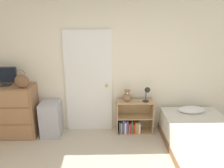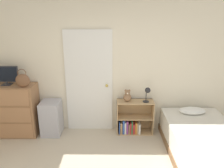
{
  "view_description": "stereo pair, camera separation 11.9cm",
  "coord_description": "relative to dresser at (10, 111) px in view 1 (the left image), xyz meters",
  "views": [
    {
      "loc": [
        0.09,
        -1.79,
        2.26
      ],
      "look_at": [
        0.18,
        2.04,
        1.04
      ],
      "focal_mm": 35.0,
      "sensor_mm": 36.0,
      "label": 1
    },
    {
      "loc": [
        0.21,
        -1.79,
        2.26
      ],
      "look_at": [
        0.18,
        2.04,
        1.04
      ],
      "focal_mm": 35.0,
      "sensor_mm": 36.0,
      "label": 2
    }
  ],
  "objects": [
    {
      "name": "handbag",
      "position": [
        0.35,
        -0.12,
        0.63
      ],
      "size": [
        0.26,
        0.12,
        0.34
      ],
      "color": "brown",
      "rests_on": "dresser"
    },
    {
      "name": "wall_back",
      "position": [
        1.77,
        0.27,
        0.77
      ],
      "size": [
        10.0,
        0.06,
        2.55
      ],
      "color": "beige",
      "rests_on": "ground_plane"
    },
    {
      "name": "teddy_bear",
      "position": [
        2.24,
        0.07,
        0.26
      ],
      "size": [
        0.16,
        0.16,
        0.24
      ],
      "color": "#8C6647",
      "rests_on": "bookshelf"
    },
    {
      "name": "storage_bin",
      "position": [
        0.77,
        0.02,
        -0.17
      ],
      "size": [
        0.37,
        0.4,
        0.67
      ],
      "color": "#ADADB7",
      "rests_on": "ground_plane"
    },
    {
      "name": "desk_lamp",
      "position": [
        2.62,
        0.03,
        0.37
      ],
      "size": [
        0.13,
        0.13,
        0.29
      ],
      "color": "#262628",
      "rests_on": "bookshelf"
    },
    {
      "name": "dresser",
      "position": [
        0.0,
        0.0,
        0.0
      ],
      "size": [
        1.0,
        0.44,
        1.01
      ],
      "color": "#996B47",
      "rests_on": "ground_plane"
    },
    {
      "name": "door_closed",
      "position": [
        1.5,
        0.22,
        0.5
      ],
      "size": [
        0.91,
        0.09,
        2.01
      ],
      "color": "white",
      "rests_on": "ground_plane"
    },
    {
      "name": "bookshelf",
      "position": [
        2.36,
        0.07,
        -0.26
      ],
      "size": [
        0.71,
        0.29,
        0.67
      ],
      "color": "tan",
      "rests_on": "ground_plane"
    },
    {
      "name": "bed",
      "position": [
        3.47,
        -0.76,
        -0.26
      ],
      "size": [
        1.12,
        1.99,
        0.59
      ],
      "color": "brown",
      "rests_on": "ground_plane"
    },
    {
      "name": "tv",
      "position": [
        -0.01,
        0.02,
        0.69
      ],
      "size": [
        0.47,
        0.16,
        0.36
      ],
      "color": "#2D2D33",
      "rests_on": "dresser"
    }
  ]
}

